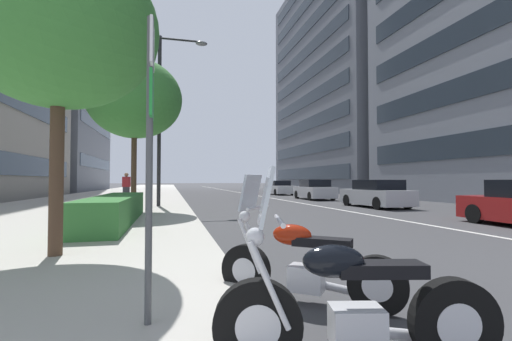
# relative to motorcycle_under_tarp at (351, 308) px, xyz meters

# --- Properties ---
(sidewalk_right_plaza) EXTENTS (160.00, 10.06, 0.15)m
(sidewalk_right_plaza) POSITION_rel_motorcycle_under_tarp_xyz_m (29.87, 5.44, -0.37)
(sidewalk_right_plaza) COLOR #B2ADA3
(sidewalk_right_plaza) RESTS_ON ground
(lane_centre_stripe) EXTENTS (110.00, 0.16, 0.01)m
(lane_centre_stripe) POSITION_rel_motorcycle_under_tarp_xyz_m (34.87, -6.54, -0.44)
(lane_centre_stripe) COLOR silver
(lane_centre_stripe) RESTS_ON ground
(motorcycle_under_tarp) EXTENTS (0.72, 2.09, 1.49)m
(motorcycle_under_tarp) POSITION_rel_motorcycle_under_tarp_xyz_m (0.00, 0.00, 0.00)
(motorcycle_under_tarp) COLOR black
(motorcycle_under_tarp) RESTS_ON ground
(motorcycle_second_in_row) EXTENTS (1.40, 1.75, 1.46)m
(motorcycle_second_in_row) POSITION_rel_motorcycle_under_tarp_xyz_m (1.35, -0.16, -0.01)
(motorcycle_second_in_row) COLOR black
(motorcycle_second_in_row) RESTS_ON ground
(car_mid_block_traffic) EXTENTS (4.19, 2.04, 1.43)m
(car_mid_block_traffic) POSITION_rel_motorcycle_under_tarp_xyz_m (13.56, -9.14, 0.23)
(car_mid_block_traffic) COLOR #B7B7BC
(car_mid_block_traffic) RESTS_ON ground
(car_lead_in_lane) EXTENTS (4.25, 2.00, 1.46)m
(car_lead_in_lane) POSITION_rel_motorcycle_under_tarp_xyz_m (21.37, -9.08, 0.23)
(car_lead_in_lane) COLOR #B7B7BC
(car_lead_in_lane) RESTS_ON ground
(car_far_down_avenue) EXTENTS (4.69, 2.01, 1.40)m
(car_far_down_avenue) POSITION_rel_motorcycle_under_tarp_xyz_m (30.51, -9.26, 0.21)
(car_far_down_avenue) COLOR silver
(car_far_down_avenue) RESTS_ON ground
(parking_sign_by_curb) EXTENTS (0.32, 0.06, 2.69)m
(parking_sign_by_curb) POSITION_rel_motorcycle_under_tarp_xyz_m (0.81, 1.48, 1.38)
(parking_sign_by_curb) COLOR #47494C
(parking_sign_by_curb) RESTS_ON sidewalk_right_plaza
(street_lamp_with_banners) EXTENTS (1.26, 2.44, 8.43)m
(street_lamp_with_banners) POSITION_rel_motorcycle_under_tarp_xyz_m (15.13, 1.54, 4.75)
(street_lamp_with_banners) COLOR #232326
(street_lamp_with_banners) RESTS_ON sidewalk_right_plaza
(clipped_hedge_bed) EXTENTS (6.51, 1.10, 0.79)m
(clipped_hedge_bed) POSITION_rel_motorcycle_under_tarp_xyz_m (8.52, 2.89, 0.10)
(clipped_hedge_bed) COLOR #337033
(clipped_hedge_bed) RESTS_ON sidewalk_right_plaza
(street_tree_mid_sidewalk) EXTENTS (3.27, 3.27, 5.24)m
(street_tree_mid_sidewalk) POSITION_rel_motorcycle_under_tarp_xyz_m (4.02, 3.15, 3.55)
(street_tree_mid_sidewalk) COLOR #473323
(street_tree_mid_sidewalk) RESTS_ON sidewalk_right_plaza
(street_tree_by_lamp_post) EXTENTS (3.87, 3.87, 6.29)m
(street_tree_by_lamp_post) POSITION_rel_motorcycle_under_tarp_xyz_m (12.59, 2.78, 4.34)
(street_tree_by_lamp_post) COLOR #473323
(street_tree_by_lamp_post) RESTS_ON sidewalk_right_plaza
(pedestrian_on_plaza) EXTENTS (0.40, 0.47, 1.71)m
(pedestrian_on_plaza) POSITION_rel_motorcycle_under_tarp_xyz_m (19.24, 3.85, 0.57)
(pedestrian_on_plaza) COLOR #2D2D33
(pedestrian_on_plaza) RESTS_ON sidewalk_right_plaza
(office_tower_mid_left) EXTENTS (25.17, 14.28, 29.02)m
(office_tower_mid_left) POSITION_rel_motorcycle_under_tarp_xyz_m (38.77, -22.57, 14.06)
(office_tower_mid_left) COLOR slate
(office_tower_mid_left) RESTS_ON ground
(office_tower_far_right_block) EXTENTS (21.25, 21.35, 48.63)m
(office_tower_far_right_block) POSITION_rel_motorcycle_under_tarp_xyz_m (50.29, 22.09, 23.87)
(office_tower_far_right_block) COLOR slate
(office_tower_far_right_block) RESTS_ON ground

